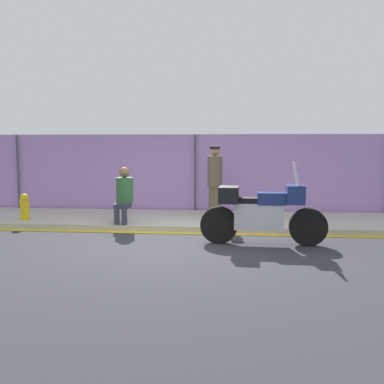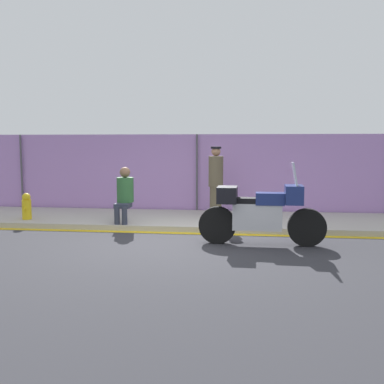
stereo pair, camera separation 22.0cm
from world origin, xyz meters
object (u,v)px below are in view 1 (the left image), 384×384
(motorcycle, at_px, (262,211))
(person_seated_on_curb, at_px, (124,192))
(officer_standing, at_px, (215,181))
(fire_hydrant, at_px, (25,207))

(motorcycle, distance_m, person_seated_on_curb, 3.28)
(motorcycle, bearing_deg, person_seated_on_curb, 156.08)
(motorcycle, xyz_separation_m, person_seated_on_curb, (-2.96, 1.41, 0.17))
(person_seated_on_curb, bearing_deg, officer_standing, 27.50)
(motorcycle, distance_m, officer_standing, 2.65)
(motorcycle, height_order, officer_standing, officer_standing)
(motorcycle, distance_m, fire_hydrant, 5.51)
(fire_hydrant, bearing_deg, officer_standing, 12.51)
(motorcycle, xyz_separation_m, officer_standing, (-0.99, 2.43, 0.36))
(officer_standing, distance_m, fire_hydrant, 4.45)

